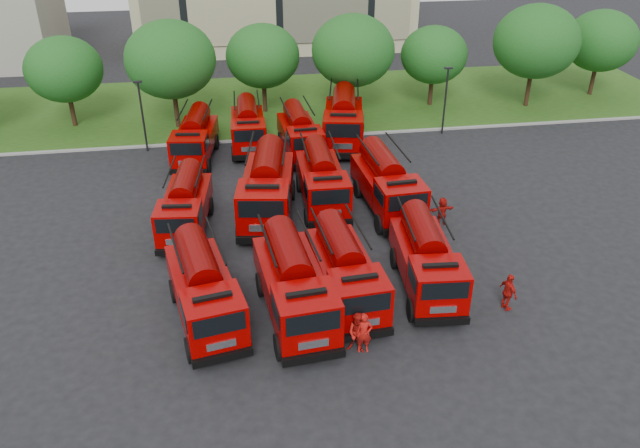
# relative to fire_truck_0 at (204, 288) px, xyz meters

# --- Properties ---
(ground) EXTENTS (140.00, 140.00, 0.00)m
(ground) POSITION_rel_fire_truck_0_xyz_m (5.75, 2.87, -1.62)
(ground) COLOR black
(ground) RESTS_ON ground
(lawn) EXTENTS (70.00, 16.00, 0.12)m
(lawn) POSITION_rel_fire_truck_0_xyz_m (5.75, 28.87, -1.56)
(lawn) COLOR #244512
(lawn) RESTS_ON ground
(curb) EXTENTS (70.00, 0.30, 0.14)m
(curb) POSITION_rel_fire_truck_0_xyz_m (5.75, 20.77, -1.55)
(curb) COLOR gray
(curb) RESTS_ON ground
(tree_1) EXTENTS (5.71, 5.71, 6.98)m
(tree_1) POSITION_rel_fire_truck_0_xyz_m (-10.25, 25.87, 2.92)
(tree_1) COLOR #382314
(tree_1) RESTS_ON ground
(tree_2) EXTENTS (6.72, 6.72, 8.22)m
(tree_2) POSITION_rel_fire_truck_0_xyz_m (-2.25, 24.37, 3.73)
(tree_2) COLOR #382314
(tree_2) RESTS_ON ground
(tree_3) EXTENTS (5.88, 5.88, 7.19)m
(tree_3) POSITION_rel_fire_truck_0_xyz_m (4.75, 26.87, 3.06)
(tree_3) COLOR #382314
(tree_3) RESTS_ON ground
(tree_4) EXTENTS (6.55, 6.55, 8.01)m
(tree_4) POSITION_rel_fire_truck_0_xyz_m (11.75, 25.37, 3.60)
(tree_4) COLOR #382314
(tree_4) RESTS_ON ground
(tree_5) EXTENTS (5.46, 5.46, 6.68)m
(tree_5) POSITION_rel_fire_truck_0_xyz_m (18.75, 26.37, 2.72)
(tree_5) COLOR #382314
(tree_5) RESTS_ON ground
(tree_6) EXTENTS (6.89, 6.89, 8.42)m
(tree_6) POSITION_rel_fire_truck_0_xyz_m (26.75, 24.87, 3.86)
(tree_6) COLOR #382314
(tree_6) RESTS_ON ground
(tree_7) EXTENTS (6.05, 6.05, 7.39)m
(tree_7) POSITION_rel_fire_truck_0_xyz_m (33.75, 26.87, 3.19)
(tree_7) COLOR #382314
(tree_7) RESTS_ON ground
(lamp_post_0) EXTENTS (0.60, 0.25, 5.11)m
(lamp_post_0) POSITION_rel_fire_truck_0_xyz_m (-4.25, 20.07, 1.27)
(lamp_post_0) COLOR black
(lamp_post_0) RESTS_ON ground
(lamp_post_1) EXTENTS (0.60, 0.25, 5.11)m
(lamp_post_1) POSITION_rel_fire_truck_0_xyz_m (17.75, 20.07, 1.27)
(lamp_post_1) COLOR black
(lamp_post_1) RESTS_ON ground
(fire_truck_0) EXTENTS (3.75, 7.42, 3.23)m
(fire_truck_0) POSITION_rel_fire_truck_0_xyz_m (0.00, 0.00, 0.00)
(fire_truck_0) COLOR black
(fire_truck_0) RESTS_ON ground
(fire_truck_1) EXTENTS (3.27, 7.64, 3.38)m
(fire_truck_1) POSITION_rel_fire_truck_0_xyz_m (3.93, -0.37, 0.08)
(fire_truck_1) COLOR black
(fire_truck_1) RESTS_ON ground
(fire_truck_2) EXTENTS (2.96, 7.12, 3.17)m
(fire_truck_2) POSITION_rel_fire_truck_0_xyz_m (6.40, 0.48, -0.03)
(fire_truck_2) COLOR black
(fire_truck_2) RESTS_ON ground
(fire_truck_3) EXTENTS (2.98, 7.11, 3.16)m
(fire_truck_3) POSITION_rel_fire_truck_0_xyz_m (10.39, 0.85, -0.03)
(fire_truck_3) COLOR black
(fire_truck_3) RESTS_ON ground
(fire_truck_4) EXTENTS (3.02, 6.90, 3.04)m
(fire_truck_4) POSITION_rel_fire_truck_0_xyz_m (-1.07, 8.23, -0.09)
(fire_truck_4) COLOR black
(fire_truck_4) RESTS_ON ground
(fire_truck_5) EXTENTS (3.94, 8.32, 3.64)m
(fire_truck_5) POSITION_rel_fire_truck_0_xyz_m (3.53, 9.19, 0.21)
(fire_truck_5) COLOR black
(fire_truck_5) RESTS_ON ground
(fire_truck_6) EXTENTS (2.75, 7.19, 3.25)m
(fire_truck_6) POSITION_rel_fire_truck_0_xyz_m (6.85, 10.11, 0.01)
(fire_truck_6) COLOR black
(fire_truck_6) RESTS_ON ground
(fire_truck_7) EXTENTS (3.07, 7.53, 3.36)m
(fire_truck_7) POSITION_rel_fire_truck_0_xyz_m (10.49, 8.84, 0.07)
(fire_truck_7) COLOR black
(fire_truck_7) RESTS_ON ground
(fire_truck_8) EXTENTS (3.29, 7.16, 3.14)m
(fire_truck_8) POSITION_rel_fire_truck_0_xyz_m (-0.71, 18.06, -0.04)
(fire_truck_8) COLOR black
(fire_truck_8) RESTS_ON ground
(fire_truck_9) EXTENTS (2.64, 6.85, 3.09)m
(fire_truck_9) POSITION_rel_fire_truck_0_xyz_m (3.01, 19.79, -0.07)
(fire_truck_9) COLOR black
(fire_truck_9) RESTS_ON ground
(fire_truck_10) EXTENTS (2.76, 6.89, 3.08)m
(fire_truck_10) POSITION_rel_fire_truck_0_xyz_m (6.52, 17.86, -0.07)
(fire_truck_10) COLOR black
(fire_truck_10) RESTS_ON ground
(fire_truck_11) EXTENTS (4.24, 8.30, 3.61)m
(fire_truck_11) POSITION_rel_fire_truck_0_xyz_m (9.90, 19.34, 0.19)
(fire_truck_11) COLOR black
(fire_truck_11) RESTS_ON ground
(firefighter_0) EXTENTS (0.73, 0.56, 1.88)m
(firefighter_0) POSITION_rel_fire_truck_0_xyz_m (6.50, -3.25, -1.62)
(firefighter_0) COLOR #B1120D
(firefighter_0) RESTS_ON ground
(firefighter_1) EXTENTS (1.06, 0.84, 1.92)m
(firefighter_1) POSITION_rel_fire_truck_0_xyz_m (6.26, -3.23, -1.62)
(firefighter_1) COLOR #B1120D
(firefighter_1) RESTS_ON ground
(firefighter_2) EXTENTS (0.89, 1.22, 1.87)m
(firefighter_2) POSITION_rel_fire_truck_0_xyz_m (13.58, -1.46, -1.62)
(firefighter_2) COLOR #B1120D
(firefighter_2) RESTS_ON ground
(firefighter_3) EXTENTS (1.07, 1.06, 1.54)m
(firefighter_3) POSITION_rel_fire_truck_0_xyz_m (9.84, -1.59, -1.62)
(firefighter_3) COLOR black
(firefighter_3) RESTS_ON ground
(firefighter_4) EXTENTS (0.91, 0.84, 1.56)m
(firefighter_4) POSITION_rel_fire_truck_0_xyz_m (3.37, 3.73, -1.62)
(firefighter_4) COLOR black
(firefighter_4) RESTS_ON ground
(firefighter_5) EXTENTS (1.62, 0.84, 1.68)m
(firefighter_5) POSITION_rel_fire_truck_0_xyz_m (13.15, 6.57, -1.62)
(firefighter_5) COLOR #B1120D
(firefighter_5) RESTS_ON ground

